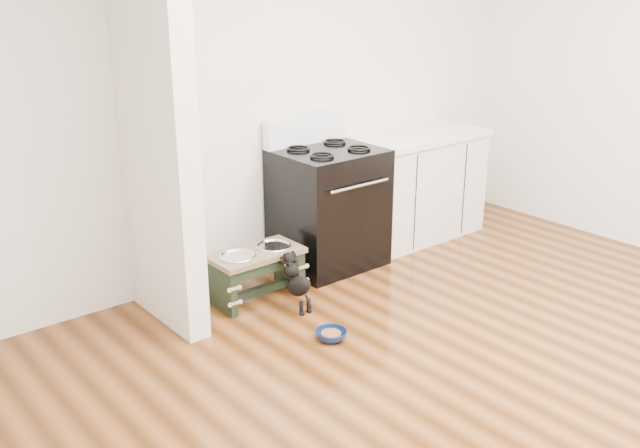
% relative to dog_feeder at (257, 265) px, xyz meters
% --- Properties ---
extents(ground, '(5.00, 5.00, 0.00)m').
position_rel_dog_feeder_xyz_m(ground, '(0.55, -1.97, -0.25)').
color(ground, '#43220B').
rests_on(ground, ground).
extents(room_shell, '(5.00, 5.00, 5.00)m').
position_rel_dog_feeder_xyz_m(room_shell, '(0.55, -1.97, 1.37)').
color(room_shell, silver).
rests_on(room_shell, ground).
extents(partition_wall, '(0.15, 0.80, 2.70)m').
position_rel_dog_feeder_xyz_m(partition_wall, '(-0.62, 0.13, 1.10)').
color(partition_wall, silver).
rests_on(partition_wall, ground).
extents(oven_range, '(0.76, 0.69, 1.14)m').
position_rel_dog_feeder_xyz_m(oven_range, '(0.80, 0.19, 0.22)').
color(oven_range, black).
rests_on(oven_range, ground).
extents(cabinet_run, '(1.24, 0.64, 0.91)m').
position_rel_dog_feeder_xyz_m(cabinet_run, '(1.78, 0.20, 0.20)').
color(cabinet_run, silver).
rests_on(cabinet_run, ground).
extents(dog_feeder, '(0.65, 0.35, 0.37)m').
position_rel_dog_feeder_xyz_m(dog_feeder, '(0.00, 0.00, 0.00)').
color(dog_feeder, black).
rests_on(dog_feeder, ground).
extents(puppy, '(0.11, 0.33, 0.40)m').
position_rel_dog_feeder_xyz_m(puppy, '(0.12, -0.30, -0.04)').
color(puppy, black).
rests_on(puppy, ground).
extents(floor_bowl, '(0.26, 0.26, 0.06)m').
position_rel_dog_feeder_xyz_m(floor_bowl, '(0.02, -0.79, -0.22)').
color(floor_bowl, '#0B1C4F').
rests_on(floor_bowl, ground).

